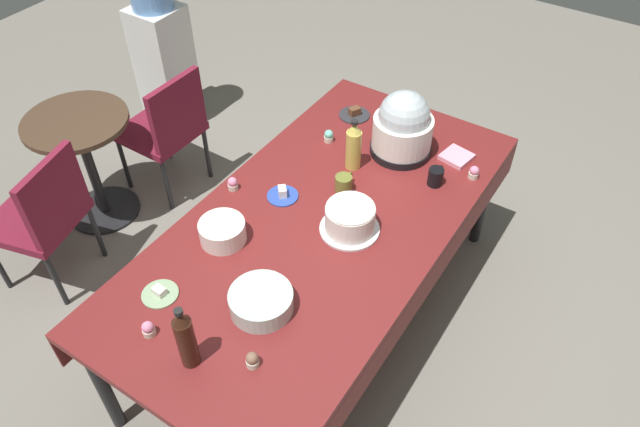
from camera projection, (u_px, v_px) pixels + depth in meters
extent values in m
plane|color=slate|center=(320.00, 318.00, 3.28)|extent=(9.00, 9.00, 0.00)
cube|color=maroon|center=(320.00, 224.00, 2.77)|extent=(2.20, 1.10, 0.04)
cylinder|color=black|center=(485.00, 197.00, 3.46)|extent=(0.06, 0.06, 0.71)
cylinder|color=black|center=(101.00, 383.00, 2.60)|extent=(0.06, 0.06, 0.71)
cylinder|color=black|center=(346.00, 142.00, 3.82)|extent=(0.06, 0.06, 0.71)
cube|color=maroon|center=(424.00, 290.00, 2.63)|extent=(2.20, 0.01, 0.18)
cube|color=maroon|center=(231.00, 198.00, 3.06)|extent=(2.20, 0.01, 0.18)
cylinder|color=silver|center=(349.00, 229.00, 2.71)|extent=(0.27, 0.27, 0.01)
cylinder|color=white|center=(350.00, 219.00, 2.66)|extent=(0.22, 0.22, 0.12)
cylinder|color=white|center=(350.00, 208.00, 2.62)|extent=(0.22, 0.22, 0.01)
cylinder|color=black|center=(400.00, 149.00, 3.11)|extent=(0.32, 0.32, 0.04)
cylinder|color=white|center=(402.00, 133.00, 3.04)|extent=(0.30, 0.30, 0.17)
sphere|color=#B2BCC1|center=(404.00, 116.00, 2.96)|extent=(0.26, 0.26, 0.26)
cylinder|color=#B2C6BC|center=(261.00, 301.00, 2.37)|extent=(0.26, 0.26, 0.09)
cylinder|color=silver|center=(222.00, 232.00, 2.64)|extent=(0.21, 0.21, 0.10)
cylinder|color=#2D4CB2|center=(283.00, 196.00, 2.87)|extent=(0.15, 0.15, 0.01)
cube|color=white|center=(282.00, 192.00, 2.85)|extent=(0.06, 0.06, 0.05)
cylinder|color=#8CA87F|center=(160.00, 294.00, 2.44)|extent=(0.15, 0.15, 0.01)
cube|color=white|center=(159.00, 291.00, 2.43)|extent=(0.04, 0.06, 0.03)
cylinder|color=#2D2D33|center=(354.00, 115.00, 3.35)|extent=(0.17, 0.17, 0.01)
cube|color=brown|center=(355.00, 111.00, 3.33)|extent=(0.07, 0.07, 0.04)
cylinder|color=beige|center=(149.00, 331.00, 2.30)|extent=(0.05, 0.05, 0.03)
sphere|color=pink|center=(148.00, 327.00, 2.28)|extent=(0.05, 0.05, 0.05)
cylinder|color=beige|center=(253.00, 363.00, 2.20)|extent=(0.05, 0.05, 0.03)
sphere|color=brown|center=(252.00, 358.00, 2.18)|extent=(0.05, 0.05, 0.05)
cylinder|color=beige|center=(329.00, 139.00, 3.18)|extent=(0.05, 0.05, 0.03)
sphere|color=#6BC6B2|center=(329.00, 134.00, 3.16)|extent=(0.05, 0.05, 0.05)
cylinder|color=beige|center=(473.00, 175.00, 2.96)|extent=(0.05, 0.05, 0.03)
sphere|color=pink|center=(474.00, 171.00, 2.94)|extent=(0.05, 0.05, 0.05)
cylinder|color=beige|center=(233.00, 186.00, 2.90)|extent=(0.05, 0.05, 0.03)
sphere|color=pink|center=(232.00, 182.00, 2.88)|extent=(0.05, 0.05, 0.05)
cylinder|color=gold|center=(353.00, 150.00, 2.96)|extent=(0.08, 0.08, 0.21)
cone|color=gold|center=(354.00, 128.00, 2.87)|extent=(0.07, 0.07, 0.05)
cylinder|color=black|center=(355.00, 122.00, 2.85)|extent=(0.04, 0.04, 0.02)
cylinder|color=#33190F|center=(187.00, 342.00, 2.14)|extent=(0.07, 0.07, 0.24)
cone|color=#33190F|center=(180.00, 318.00, 2.04)|extent=(0.06, 0.06, 0.05)
cylinder|color=black|center=(178.00, 312.00, 2.02)|extent=(0.03, 0.03, 0.02)
cylinder|color=olive|center=(343.00, 184.00, 2.87)|extent=(0.08, 0.08, 0.09)
torus|color=olive|center=(349.00, 177.00, 2.90)|extent=(0.06, 0.01, 0.06)
cylinder|color=black|center=(435.00, 177.00, 2.91)|extent=(0.07, 0.07, 0.09)
torus|color=black|center=(440.00, 171.00, 2.93)|extent=(0.06, 0.01, 0.06)
cube|color=pink|center=(457.00, 157.00, 3.07)|extent=(0.16, 0.16, 0.02)
cube|color=maroon|center=(35.00, 219.00, 3.23)|extent=(0.54, 0.54, 0.05)
cube|color=maroon|center=(54.00, 196.00, 3.02)|extent=(0.41, 0.15, 0.40)
cylinder|color=black|center=(41.00, 217.00, 3.55)|extent=(0.04, 0.04, 0.40)
cylinder|color=black|center=(97.00, 232.00, 3.47)|extent=(0.04, 0.04, 0.40)
cylinder|color=black|center=(56.00, 280.00, 3.21)|extent=(0.04, 0.04, 0.40)
cube|color=maroon|center=(160.00, 131.00, 3.80)|extent=(0.44, 0.44, 0.05)
cube|color=maroon|center=(177.00, 111.00, 3.56)|extent=(0.42, 0.04, 0.40)
cylinder|color=black|center=(165.00, 134.00, 4.14)|extent=(0.03, 0.03, 0.40)
cylinder|color=black|center=(124.00, 163.00, 3.91)|extent=(0.03, 0.03, 0.40)
cylinder|color=black|center=(207.00, 153.00, 3.99)|extent=(0.03, 0.03, 0.40)
cylinder|color=black|center=(167.00, 185.00, 3.76)|extent=(0.03, 0.03, 0.40)
cylinder|color=#473323|center=(75.00, 122.00, 3.39)|extent=(0.60, 0.60, 0.03)
cylinder|color=black|center=(91.00, 169.00, 3.63)|extent=(0.06, 0.06, 0.67)
cylinder|color=black|center=(106.00, 210.00, 3.87)|extent=(0.44, 0.44, 0.02)
cube|color=silver|center=(166.00, 67.00, 4.30)|extent=(0.32, 0.32, 0.90)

